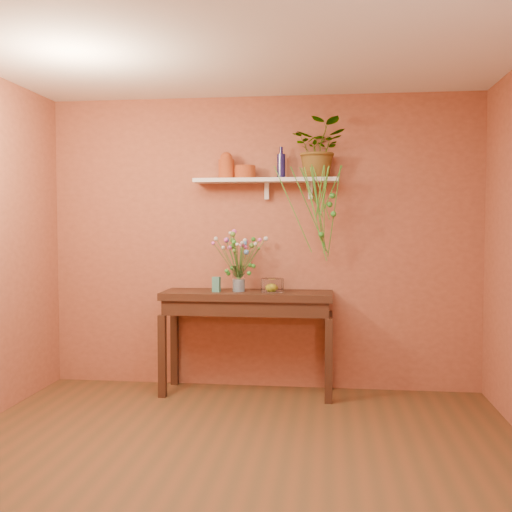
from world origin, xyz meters
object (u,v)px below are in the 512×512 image
(sideboard, at_px, (247,306))
(glass_vase, at_px, (239,280))
(bouquet, at_px, (239,249))
(glass_bowl, at_px, (272,286))
(blue_bottle, at_px, (281,166))
(spider_plant, at_px, (320,149))
(terracotta_jug, at_px, (226,166))

(sideboard, xyz_separation_m, glass_vase, (-0.08, 0.00, 0.23))
(bouquet, bearing_deg, glass_bowl, -5.51)
(glass_bowl, bearing_deg, blue_bottle, 70.40)
(sideboard, bearing_deg, spider_plant, 12.94)
(sideboard, height_order, bouquet, bouquet)
(bouquet, height_order, glass_bowl, bouquet)
(blue_bottle, xyz_separation_m, glass_bowl, (-0.06, -0.18, -1.08))
(blue_bottle, xyz_separation_m, spider_plant, (0.34, -0.01, 0.14))
(spider_plant, height_order, glass_bowl, spider_plant)
(blue_bottle, distance_m, bouquet, 0.85)
(terracotta_jug, height_order, spider_plant, spider_plant)
(glass_vase, bearing_deg, spider_plant, 11.31)
(glass_vase, distance_m, glass_bowl, 0.31)
(spider_plant, relative_size, bouquet, 1.03)
(glass_bowl, bearing_deg, bouquet, 174.49)
(spider_plant, height_order, glass_vase, spider_plant)
(spider_plant, bearing_deg, sideboard, -167.06)
(spider_plant, bearing_deg, bouquet, -169.11)
(glass_bowl, bearing_deg, spider_plant, 22.11)
(sideboard, distance_m, terracotta_jug, 1.29)
(sideboard, distance_m, blue_bottle, 1.31)
(glass_bowl, bearing_deg, sideboard, 174.96)
(terracotta_jug, height_order, glass_bowl, terracotta_jug)
(terracotta_jug, bearing_deg, blue_bottle, 3.44)
(blue_bottle, bearing_deg, glass_vase, -157.31)
(terracotta_jug, distance_m, glass_bowl, 1.17)
(terracotta_jug, distance_m, blue_bottle, 0.50)
(sideboard, distance_m, glass_bowl, 0.30)
(terracotta_jug, bearing_deg, glass_vase, -43.08)
(sideboard, distance_m, bouquet, 0.52)
(blue_bottle, bearing_deg, bouquet, -157.98)
(sideboard, height_order, blue_bottle, blue_bottle)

